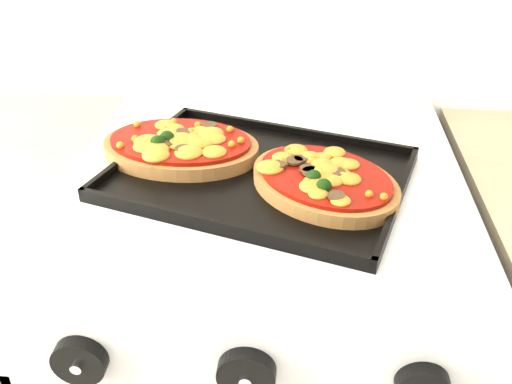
# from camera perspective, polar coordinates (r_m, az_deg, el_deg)

# --- Properties ---
(stove) EXTENTS (0.60, 0.60, 0.91)m
(stove) POSITION_cam_1_polar(r_m,az_deg,el_deg) (1.15, 0.71, -18.17)
(stove) COLOR silver
(stove) RESTS_ON floor
(control_panel) EXTENTS (0.60, 0.02, 0.09)m
(control_panel) POSITION_cam_1_polar(r_m,az_deg,el_deg) (0.64, -1.50, -16.29)
(control_panel) COLOR silver
(control_panel) RESTS_ON stove
(knob_left) EXTENTS (0.06, 0.02, 0.06)m
(knob_left) POSITION_cam_1_polar(r_m,az_deg,el_deg) (0.67, -17.20, -15.82)
(knob_left) COLOR black
(knob_left) RESTS_ON control_panel
(knob_center) EXTENTS (0.06, 0.02, 0.06)m
(knob_center) POSITION_cam_1_polar(r_m,az_deg,el_deg) (0.63, -0.97, -17.68)
(knob_center) COLOR black
(knob_center) RESTS_ON control_panel
(baking_tray) EXTENTS (0.48, 0.41, 0.02)m
(baking_tray) POSITION_cam_1_polar(r_m,az_deg,el_deg) (0.83, 0.33, 1.91)
(baking_tray) COLOR black
(baking_tray) RESTS_ON stove
(pizza_left) EXTENTS (0.26, 0.19, 0.04)m
(pizza_left) POSITION_cam_1_polar(r_m,az_deg,el_deg) (0.88, -7.57, 4.72)
(pizza_left) COLOR #9C6636
(pizza_left) RESTS_ON baking_tray
(pizza_right) EXTENTS (0.28, 0.27, 0.03)m
(pizza_right) POSITION_cam_1_polar(r_m,az_deg,el_deg) (0.79, 6.87, 1.26)
(pizza_right) COLOR #9C6636
(pizza_right) RESTS_ON baking_tray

